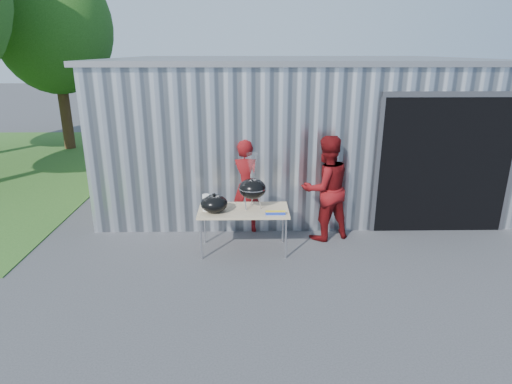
{
  "coord_description": "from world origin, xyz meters",
  "views": [
    {
      "loc": [
        -0.28,
        -5.77,
        3.28
      ],
      "look_at": [
        -0.16,
        0.9,
        1.05
      ],
      "focal_mm": 30.0,
      "sensor_mm": 36.0,
      "label": 1
    }
  ],
  "objects_px": {
    "kettle_grill": "(252,184)",
    "person_cook": "(245,186)",
    "folding_table": "(243,212)",
    "person_bystander": "(326,188)"
  },
  "relations": [
    {
      "from": "person_cook",
      "to": "person_bystander",
      "type": "bearing_deg",
      "value": 173.33
    },
    {
      "from": "kettle_grill",
      "to": "person_cook",
      "type": "bearing_deg",
      "value": 99.61
    },
    {
      "from": "kettle_grill",
      "to": "person_cook",
      "type": "height_order",
      "value": "person_cook"
    },
    {
      "from": "kettle_grill",
      "to": "person_bystander",
      "type": "bearing_deg",
      "value": 18.94
    },
    {
      "from": "person_bystander",
      "to": "folding_table",
      "type": "bearing_deg",
      "value": -0.88
    },
    {
      "from": "person_cook",
      "to": "person_bystander",
      "type": "xyz_separation_m",
      "value": [
        1.44,
        -0.37,
        0.06
      ]
    },
    {
      "from": "folding_table",
      "to": "kettle_grill",
      "type": "distance_m",
      "value": 0.49
    },
    {
      "from": "kettle_grill",
      "to": "person_bystander",
      "type": "distance_m",
      "value": 1.39
    },
    {
      "from": "folding_table",
      "to": "person_bystander",
      "type": "distance_m",
      "value": 1.56
    },
    {
      "from": "folding_table",
      "to": "kettle_grill",
      "type": "relative_size",
      "value": 1.59
    }
  ]
}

